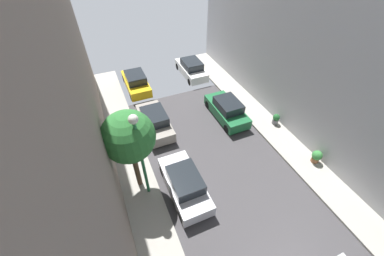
% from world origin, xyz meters
% --- Properties ---
extents(parked_car_left_3, '(1.78, 4.20, 1.57)m').
position_xyz_m(parked_car_left_3, '(-2.70, 6.71, 0.72)').
color(parked_car_left_3, silver).
rests_on(parked_car_left_3, ground).
extents(parked_car_left_4, '(1.78, 4.20, 1.57)m').
position_xyz_m(parked_car_left_4, '(-2.70, 12.46, 0.72)').
color(parked_car_left_4, gray).
rests_on(parked_car_left_4, ground).
extents(parked_car_left_5, '(1.78, 4.20, 1.57)m').
position_xyz_m(parked_car_left_5, '(-2.70, 18.15, 0.72)').
color(parked_car_left_5, gold).
rests_on(parked_car_left_5, ground).
extents(parked_car_right_1, '(1.78, 4.20, 1.57)m').
position_xyz_m(parked_car_right_1, '(2.70, 11.58, 0.72)').
color(parked_car_right_1, '#1E6638').
rests_on(parked_car_right_1, ground).
extents(parked_car_right_2, '(1.78, 4.20, 1.57)m').
position_xyz_m(parked_car_right_2, '(2.70, 18.42, 0.72)').
color(parked_car_right_2, white).
rests_on(parked_car_right_2, ground).
extents(street_tree_0, '(2.62, 2.62, 5.12)m').
position_xyz_m(street_tree_0, '(-4.93, 8.14, 3.93)').
color(street_tree_0, brown).
rests_on(street_tree_0, sidewalk_left).
extents(potted_plant_0, '(0.61, 0.61, 0.87)m').
position_xyz_m(potted_plant_0, '(5.58, 5.41, 0.63)').
color(potted_plant_0, brown).
rests_on(potted_plant_0, sidewalk_right).
extents(potted_plant_1, '(0.50, 0.50, 0.82)m').
position_xyz_m(potted_plant_1, '(5.57, 9.36, 0.58)').
color(potted_plant_1, slate).
rests_on(potted_plant_1, sidewalk_right).
extents(lamp_post, '(0.44, 0.44, 5.54)m').
position_xyz_m(lamp_post, '(-4.60, 7.44, 3.79)').
color(lamp_post, '#26723F').
rests_on(lamp_post, sidewalk_left).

